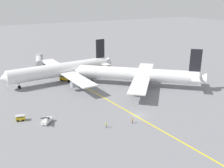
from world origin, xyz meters
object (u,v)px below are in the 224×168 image
(ground_crew_ramp_agent_by_cones, at_px, (106,125))
(airliner_being_pushed, at_px, (138,75))
(gse_baggage_cart_near_cluster, at_px, (20,118))
(jet_bridge, at_px, (39,60))
(gse_belt_loader_portside, at_px, (47,121))
(pushback_tug, at_px, (66,78))
(ground_crew_wing_walker_right, at_px, (132,120))
(airliner_at_gate_left, at_px, (61,70))

(ground_crew_ramp_agent_by_cones, bearing_deg, airliner_being_pushed, 42.97)
(gse_baggage_cart_near_cluster, relative_size, jet_bridge, 0.18)
(jet_bridge, bearing_deg, airliner_being_pushed, -60.03)
(airliner_being_pushed, bearing_deg, gse_belt_loader_portside, -159.94)
(pushback_tug, distance_m, ground_crew_wing_walker_right, 48.94)
(airliner_at_gate_left, height_order, pushback_tug, airliner_at_gate_left)
(airliner_at_gate_left, xyz_separation_m, gse_belt_loader_portside, (-16.04, -36.49, -4.40))
(airliner_being_pushed, distance_m, gse_belt_loader_portside, 45.37)
(pushback_tug, bearing_deg, gse_baggage_cart_near_cluster, -128.33)
(airliner_being_pushed, bearing_deg, ground_crew_wing_walker_right, -126.11)
(airliner_being_pushed, distance_m, pushback_tug, 32.52)
(airliner_being_pushed, bearing_deg, airliner_at_gate_left, 141.51)
(airliner_being_pushed, relative_size, gse_baggage_cart_near_cluster, 14.88)
(gse_baggage_cart_near_cluster, bearing_deg, jet_bridge, 71.70)
(airliner_at_gate_left, xyz_separation_m, gse_baggage_cart_near_cluster, (-22.64, -30.98, -4.37))
(airliner_at_gate_left, relative_size, jet_bridge, 2.91)
(pushback_tug, distance_m, gse_baggage_cart_near_cluster, 39.83)
(airliner_at_gate_left, bearing_deg, gse_baggage_cart_near_cluster, -126.16)
(airliner_at_gate_left, height_order, ground_crew_wing_walker_right, airliner_at_gate_left)
(ground_crew_wing_walker_right, xyz_separation_m, jet_bridge, (-9.01, 77.89, 3.02))
(airliner_being_pushed, xyz_separation_m, gse_baggage_cart_near_cluster, (-49.03, -9.99, -4.09))
(airliner_at_gate_left, xyz_separation_m, ground_crew_ramp_agent_by_cones, (-1.65, -47.12, -4.39))
(ground_crew_wing_walker_right, bearing_deg, gse_baggage_cart_near_cluster, 148.87)
(airliner_at_gate_left, height_order, gse_baggage_cart_near_cluster, airliner_at_gate_left)
(airliner_being_pushed, height_order, gse_baggage_cart_near_cluster, airliner_being_pushed)
(gse_belt_loader_portside, height_order, ground_crew_wing_walker_right, gse_belt_loader_portside)
(pushback_tug, relative_size, jet_bridge, 0.40)
(ground_crew_wing_walker_right, relative_size, jet_bridge, 0.10)
(airliner_at_gate_left, height_order, jet_bridge, airliner_at_gate_left)
(airliner_at_gate_left, distance_m, gse_baggage_cart_near_cluster, 38.61)
(airliner_being_pushed, height_order, jet_bridge, airliner_being_pushed)
(gse_belt_loader_portside, xyz_separation_m, jet_bridge, (13.37, 65.90, 3.10))
(ground_crew_wing_walker_right, bearing_deg, ground_crew_ramp_agent_by_cones, 170.32)
(airliner_at_gate_left, bearing_deg, jet_bridge, 95.18)
(airliner_at_gate_left, relative_size, airliner_being_pushed, 1.10)
(pushback_tug, xyz_separation_m, gse_belt_loader_portside, (-18.11, -36.76, -0.43))
(airliner_at_gate_left, distance_m, gse_belt_loader_portside, 40.10)
(ground_crew_ramp_agent_by_cones, relative_size, jet_bridge, 0.09)
(airliner_at_gate_left, distance_m, airliner_being_pushed, 33.73)
(airliner_at_gate_left, xyz_separation_m, airliner_being_pushed, (26.40, -20.99, -0.28))
(airliner_at_gate_left, relative_size, ground_crew_ramp_agent_by_cones, 31.06)
(airliner_being_pushed, bearing_deg, pushback_tug, 138.85)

